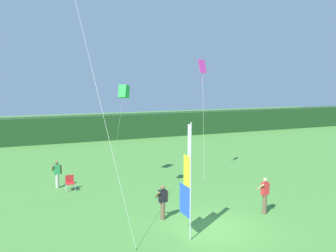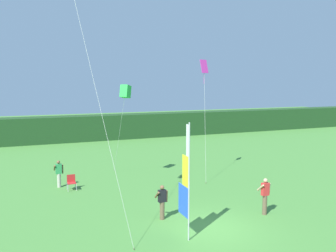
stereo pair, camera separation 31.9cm
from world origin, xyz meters
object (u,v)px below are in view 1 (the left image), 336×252
Objects in this scene: person_far_left at (265,195)px; kite_green_box_2 at (124,92)px; folding_chair at (70,182)px; kite_magenta_diamond_1 at (202,72)px; banner_flag at (187,183)px; person_mid_field at (163,201)px; person_near_banner at (57,174)px.

kite_green_box_2 reaches higher than person_far_left.
folding_chair is at bearing 136.92° from person_far_left.
kite_magenta_diamond_1 reaches higher than kite_green_box_2.
person_mid_field is at bearing 94.77° from banner_flag.
person_far_left is (4.79, -1.27, 0.09)m from person_mid_field.
banner_flag is 4.89m from person_far_left.
folding_chair is at bearing -172.74° from kite_green_box_2.
kite_green_box_2 is (-5.12, 0.68, -1.23)m from kite_magenta_diamond_1.
banner_flag reaches higher than person_far_left.
person_far_left is at bearing -43.85° from person_near_banner.
person_near_banner reaches higher than folding_chair.
banner_flag is 2.62m from person_mid_field.
folding_chair is at bearing -52.22° from person_near_banner.
kite_magenta_diamond_1 is 1.26× the size of kite_green_box_2.
person_mid_field is 8.33m from kite_green_box_2.
kite_magenta_diamond_1 is at bearing -6.50° from person_near_banner.
kite_green_box_2 is at bearing 88.49° from person_mid_field.
person_mid_field is 4.96m from person_far_left.
person_far_left is 11.09m from folding_chair.
person_near_banner is 0.21× the size of kite_magenta_diamond_1.
banner_flag is at bearing -67.68° from folding_chair.
kite_magenta_diamond_1 reaches higher than person_near_banner.
person_near_banner is 1.86× the size of folding_chair.
person_far_left is 0.29× the size of kite_green_box_2.
kite_magenta_diamond_1 is at bearing 58.24° from banner_flag.
banner_flag is 0.77× the size of kite_green_box_2.
kite_magenta_diamond_1 is 5.31m from kite_green_box_2.
kite_magenta_diamond_1 reaches higher than person_mid_field.
kite_green_box_2 is (3.48, 0.44, 5.22)m from folding_chair.
banner_flag reaches higher than person_near_banner.
person_far_left reaches higher than folding_chair.
kite_magenta_diamond_1 is at bearing -1.58° from folding_chair.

